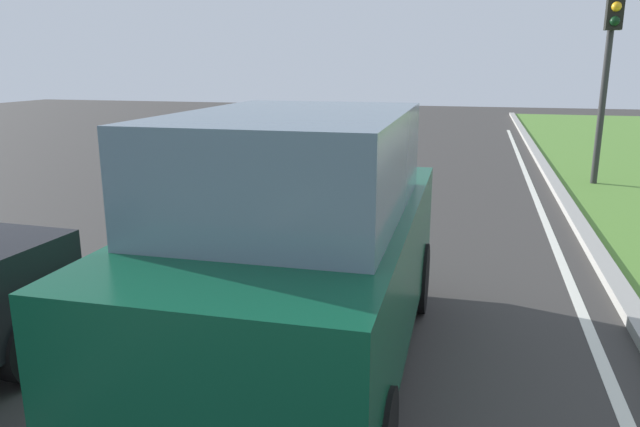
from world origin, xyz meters
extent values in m
plane|color=#383533|center=(0.00, 14.00, 0.00)|extent=(60.00, 60.00, 0.00)
cube|color=silver|center=(-0.70, 14.00, 0.00)|extent=(0.12, 32.00, 0.01)
cube|color=silver|center=(3.60, 14.00, 0.00)|extent=(0.12, 32.00, 0.01)
cube|color=#9E9B93|center=(4.10, 14.00, 0.06)|extent=(0.24, 48.00, 0.12)
cube|color=#0C472D|center=(0.98, 8.84, 0.93)|extent=(1.97, 4.53, 1.10)
cube|color=slate|center=(0.98, 8.69, 1.88)|extent=(1.74, 2.72, 0.80)
cylinder|color=black|center=(0.08, 10.35, 0.38)|extent=(0.23, 0.76, 0.76)
cylinder|color=black|center=(1.83, 10.38, 0.38)|extent=(0.23, 0.76, 0.76)
cylinder|color=black|center=(0.13, 7.30, 0.38)|extent=(0.23, 0.76, 0.76)
cylinder|color=black|center=(-1.22, 8.05, 0.32)|extent=(0.24, 0.65, 0.64)
cylinder|color=#2D2D2D|center=(4.95, 18.39, 2.31)|extent=(0.14, 0.14, 4.62)
cube|color=black|center=(4.95, 18.19, 3.77)|extent=(0.32, 0.24, 0.90)
sphere|color=#F2AD19|center=(4.95, 18.06, 3.77)|extent=(0.20, 0.20, 0.20)
sphere|color=black|center=(4.95, 18.06, 3.49)|extent=(0.20, 0.20, 0.20)
camera|label=1|loc=(2.37, 4.18, 2.64)|focal=33.51mm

